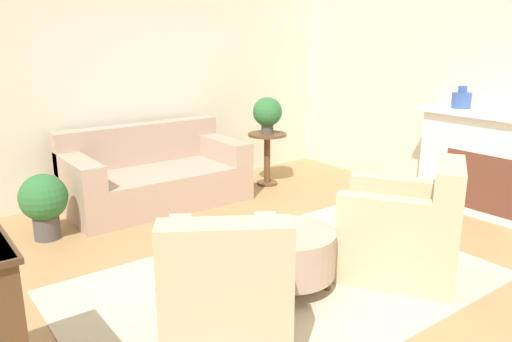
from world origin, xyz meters
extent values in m
plane|color=#AD7F51|center=(0.00, 0.00, 0.00)|extent=(16.00, 16.00, 0.00)
cube|color=beige|center=(0.00, 2.95, 1.40)|extent=(9.77, 0.12, 2.80)
cube|color=beige|center=(2.95, 0.00, 1.40)|extent=(0.12, 9.77, 2.80)
cube|color=beige|center=(0.00, 0.00, 0.01)|extent=(3.21, 2.06, 0.01)
cube|color=tan|center=(0.07, 2.28, 0.20)|extent=(1.94, 0.99, 0.40)
cube|color=tan|center=(0.07, 2.67, 0.63)|extent=(1.94, 0.20, 0.46)
cube|color=tan|center=(-0.78, 2.26, 0.53)|extent=(0.24, 0.95, 0.25)
cube|color=tan|center=(0.93, 2.26, 0.53)|extent=(0.24, 0.95, 0.25)
cube|color=brown|center=(0.07, 1.82, 0.03)|extent=(1.75, 0.05, 0.06)
cube|color=#C6B289|center=(-0.80, -0.42, 0.23)|extent=(1.04, 1.09, 0.44)
cube|color=#C6B289|center=(-0.98, -0.70, 0.69)|extent=(0.69, 0.54, 0.49)
cube|color=#C6B289|center=(-0.56, -0.55, 0.58)|extent=(0.56, 0.77, 0.27)
cube|color=#C6B289|center=(-1.03, -0.25, 0.58)|extent=(0.56, 0.77, 0.27)
cube|color=brown|center=(-0.59, -0.08, 0.04)|extent=(0.55, 0.37, 0.06)
cube|color=#C6B289|center=(0.80, -0.42, 0.23)|extent=(1.04, 1.09, 0.44)
cube|color=#C6B289|center=(0.98, -0.70, 0.69)|extent=(0.69, 0.54, 0.49)
cube|color=#C6B289|center=(1.03, -0.25, 0.58)|extent=(0.56, 0.77, 0.27)
cube|color=#C6B289|center=(0.56, -0.55, 0.58)|extent=(0.56, 0.77, 0.27)
cube|color=brown|center=(0.59, -0.08, 0.04)|extent=(0.55, 0.37, 0.06)
cylinder|color=tan|center=(-0.02, -0.07, 0.29)|extent=(0.71, 0.71, 0.32)
cylinder|color=brown|center=(-0.24, -0.28, 0.07)|extent=(0.05, 0.05, 0.12)
cylinder|color=brown|center=(0.19, -0.28, 0.07)|extent=(0.05, 0.05, 0.12)
cylinder|color=brown|center=(-0.24, 0.15, 0.07)|extent=(0.05, 0.05, 0.12)
cylinder|color=brown|center=(0.19, 0.15, 0.07)|extent=(0.05, 0.05, 0.12)
cylinder|color=brown|center=(1.54, 2.16, 0.64)|extent=(0.48, 0.48, 0.03)
cylinder|color=brown|center=(1.54, 2.16, 0.31)|extent=(0.08, 0.08, 0.63)
cylinder|color=brown|center=(1.54, 2.16, 0.01)|extent=(0.26, 0.26, 0.03)
cube|color=white|center=(2.71, -0.12, 0.54)|extent=(0.36, 1.48, 1.09)
cube|color=brown|center=(2.54, -0.12, 0.38)|extent=(0.02, 0.81, 0.60)
cube|color=white|center=(2.69, -0.12, 1.06)|extent=(0.44, 1.58, 0.05)
cylinder|color=#38569E|center=(2.69, 0.29, 1.17)|extent=(0.20, 0.20, 0.17)
cylinder|color=#38569E|center=(2.69, 0.29, 1.29)|extent=(0.09, 0.09, 0.07)
cylinder|color=#4C4742|center=(1.54, 2.16, 0.72)|extent=(0.15, 0.15, 0.12)
sphere|color=#2D6B33|center=(1.54, 2.16, 0.93)|extent=(0.36, 0.36, 0.36)
cylinder|color=#4C4742|center=(-1.20, 2.00, 0.11)|extent=(0.24, 0.24, 0.22)
sphere|color=#2D6B33|center=(-1.20, 2.00, 0.40)|extent=(0.44, 0.44, 0.44)
camera|label=1|loc=(-2.24, -2.64, 1.83)|focal=35.00mm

